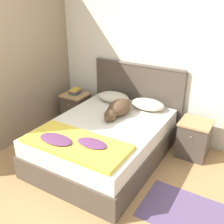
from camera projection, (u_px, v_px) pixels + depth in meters
name	position (u px, v px, depth m)	size (l,w,h in m)	color
ground_plane	(64.00, 205.00, 3.00)	(16.00, 16.00, 0.00)	tan
wall_back	(146.00, 57.00, 4.13)	(9.00, 0.06, 2.55)	silver
wall_side_left	(22.00, 59.00, 4.02)	(0.06, 3.10, 2.55)	gray
bed	(105.00, 141.00, 3.74)	(1.49, 1.99, 0.56)	#4C4238
headboard	(137.00, 97.00, 4.39)	(1.57, 0.06, 1.18)	#4C4238
nightstand_left	(76.00, 108.00, 4.80)	(0.44, 0.43, 0.55)	#4C4238
nightstand_right	(194.00, 139.00, 3.80)	(0.44, 0.43, 0.55)	#4C4238
pillow_left	(114.00, 97.00, 4.33)	(0.54, 0.36, 0.15)	beige
pillow_right	(148.00, 104.00, 4.05)	(0.54, 0.36, 0.15)	beige
quilt	(75.00, 143.00, 3.11)	(1.30, 0.60, 0.08)	yellow
dog	(118.00, 109.00, 3.84)	(0.30, 0.70, 0.22)	brown
book_stack	(75.00, 91.00, 4.67)	(0.17, 0.23, 0.09)	#337547
rug	(184.00, 211.00, 2.91)	(0.93, 0.69, 0.00)	#604C75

